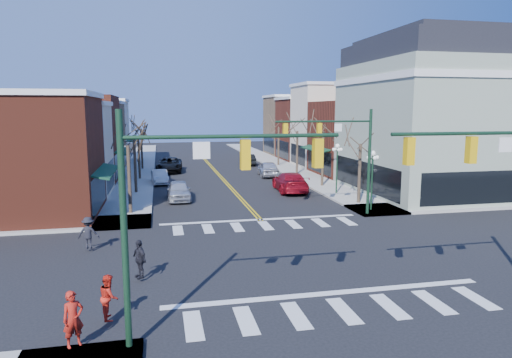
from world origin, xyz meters
TOP-DOWN VIEW (x-y plane):
  - ground at (0.00, 0.00)m, footprint 160.00×160.00m
  - sidewalk_left at (-8.75, 20.00)m, footprint 3.50×70.00m
  - sidewalk_right at (8.75, 20.00)m, footprint 3.50×70.00m
  - bldg_left_brick_a at (-15.50, 11.75)m, footprint 10.00×8.50m
  - bldg_left_stucco_a at (-15.50, 19.50)m, footprint 10.00×7.00m
  - bldg_left_brick_b at (-15.50, 27.50)m, footprint 10.00×9.00m
  - bldg_left_tan at (-15.50, 35.75)m, footprint 10.00×7.50m
  - bldg_left_stucco_b at (-15.50, 43.50)m, footprint 10.00×8.00m
  - bldg_right_brick_a at (15.50, 25.75)m, footprint 10.00×8.50m
  - bldg_right_stucco at (15.50, 33.50)m, footprint 10.00×7.00m
  - bldg_right_brick_b at (15.50, 41.00)m, footprint 10.00×8.00m
  - bldg_right_tan at (15.50, 49.00)m, footprint 10.00×8.00m
  - victorian_corner at (16.50, 14.50)m, footprint 12.25×14.25m
  - traffic_mast_near_left at (-5.55, -7.40)m, footprint 6.60×0.28m
  - traffic_mast_far_right at (5.55, 7.40)m, footprint 6.60×0.28m
  - lamppost_corner at (8.20, 8.50)m, footprint 0.36×0.36m
  - lamppost_midblock at (8.20, 15.00)m, footprint 0.36×0.36m
  - tree_left_a at (-8.40, 11.00)m, footprint 0.24×0.24m
  - tree_left_b at (-8.40, 19.00)m, footprint 0.24×0.24m
  - tree_left_c at (-8.40, 27.00)m, footprint 0.24×0.24m
  - tree_left_d at (-8.40, 35.00)m, footprint 0.24×0.24m
  - tree_right_a at (8.40, 11.00)m, footprint 0.24×0.24m
  - tree_right_b at (8.40, 19.00)m, footprint 0.24×0.24m
  - tree_right_c at (8.40, 27.00)m, footprint 0.24×0.24m
  - tree_right_d at (8.40, 35.00)m, footprint 0.24×0.24m
  - car_left_near at (-4.93, 15.55)m, footprint 1.81×4.49m
  - car_left_mid at (-6.40, 24.05)m, footprint 1.79×4.17m
  - car_left_far at (-5.27, 32.35)m, footprint 3.19×6.18m
  - car_right_near at (4.80, 17.30)m, footprint 2.86×6.09m
  - car_right_mid at (5.07, 26.65)m, footprint 2.41×5.03m
  - car_right_far at (4.80, 36.88)m, footprint 1.56×4.32m
  - pedestrian_red_a at (-9.00, -7.07)m, footprint 0.75×0.67m
  - pedestrian_red_b at (-8.15, -5.40)m, footprint 0.69×0.83m
  - pedestrian_dark_a at (-7.30, -1.70)m, footprint 0.84×1.03m
  - pedestrian_dark_b at (-10.00, 3.00)m, footprint 1.13×0.73m

SIDE VIEW (x-z plane):
  - ground at x=0.00m, z-range 0.00..0.00m
  - sidewalk_left at x=-8.75m, z-range 0.00..0.15m
  - sidewalk_right at x=8.75m, z-range 0.00..0.15m
  - car_left_mid at x=-6.40m, z-range 0.00..1.34m
  - car_right_far at x=4.80m, z-range 0.00..1.42m
  - car_left_near at x=-4.93m, z-range 0.00..1.53m
  - car_right_mid at x=5.07m, z-range 0.00..1.66m
  - car_left_far at x=-5.27m, z-range 0.00..1.67m
  - car_right_near at x=4.80m, z-range 0.00..1.72m
  - pedestrian_red_b at x=-8.15m, z-range 0.15..1.70m
  - pedestrian_dark_a at x=-7.30m, z-range 0.15..1.80m
  - pedestrian_dark_b at x=-10.00m, z-range 0.15..1.80m
  - pedestrian_red_a at x=-9.00m, z-range 0.15..1.87m
  - tree_left_c at x=-8.40m, z-range 0.00..4.55m
  - tree_right_a at x=8.40m, z-range 0.00..4.62m
  - tree_left_a at x=-8.40m, z-range 0.00..4.76m
  - tree_right_c at x=8.40m, z-range 0.00..4.83m
  - tree_left_d at x=-8.40m, z-range 0.00..4.90m
  - tree_right_d at x=8.40m, z-range 0.00..4.97m
  - tree_left_b at x=-8.40m, z-range 0.00..5.04m
  - tree_right_b at x=8.40m, z-range 0.00..5.18m
  - lamppost_corner at x=8.20m, z-range 0.80..5.13m
  - lamppost_midblock at x=8.20m, z-range 0.80..5.13m
  - bldg_left_stucco_a at x=-15.50m, z-range 0.00..7.50m
  - bldg_left_tan at x=-15.50m, z-range 0.00..7.80m
  - bldg_left_brick_a at x=-15.50m, z-range 0.00..8.00m
  - bldg_right_brick_a at x=15.50m, z-range 0.00..8.00m
  - bldg_left_stucco_b at x=-15.50m, z-range 0.00..8.20m
  - bldg_left_brick_b at x=-15.50m, z-range 0.00..8.50m
  - bldg_right_brick_b at x=15.50m, z-range 0.00..8.50m
  - bldg_right_tan at x=15.50m, z-range 0.00..9.00m
  - traffic_mast_near_left at x=-5.55m, z-range 1.11..8.31m
  - traffic_mast_far_right at x=5.55m, z-range 1.11..8.31m
  - bldg_right_stucco at x=15.50m, z-range 0.00..10.00m
  - victorian_corner at x=16.50m, z-range 0.01..13.31m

